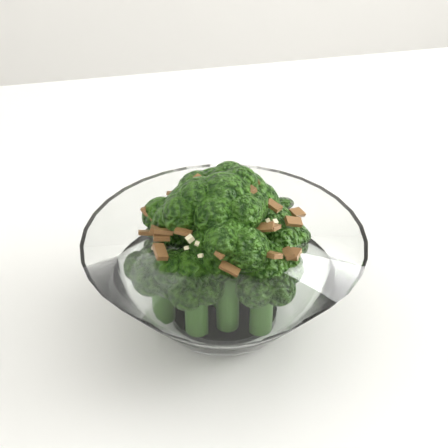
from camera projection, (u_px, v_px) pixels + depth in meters
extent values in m
cube|color=white|center=(276.00, 245.00, 0.66)|extent=(1.28, 0.92, 0.04)
cylinder|color=white|center=(224.00, 312.00, 0.55)|extent=(0.09, 0.09, 0.01)
cylinder|color=#2C5917|center=(224.00, 264.00, 0.52)|extent=(0.02, 0.02, 0.08)
sphere|color=#295710|center=(224.00, 206.00, 0.49)|extent=(0.05, 0.05, 0.05)
cylinder|color=#2C5917|center=(239.00, 251.00, 0.54)|extent=(0.02, 0.02, 0.07)
sphere|color=#295710|center=(240.00, 199.00, 0.51)|extent=(0.05, 0.05, 0.05)
cylinder|color=#2C5917|center=(198.00, 263.00, 0.53)|extent=(0.02, 0.02, 0.07)
sphere|color=#295710|center=(197.00, 212.00, 0.50)|extent=(0.05, 0.05, 0.05)
cylinder|color=#2C5917|center=(228.00, 291.00, 0.50)|extent=(0.02, 0.02, 0.07)
sphere|color=#295710|center=(228.00, 241.00, 0.48)|extent=(0.04, 0.04, 0.04)
cylinder|color=#2C5917|center=(267.00, 274.00, 0.53)|extent=(0.02, 0.02, 0.06)
sphere|color=#295710|center=(269.00, 234.00, 0.51)|extent=(0.04, 0.04, 0.04)
cylinder|color=#2C5917|center=(180.00, 270.00, 0.54)|extent=(0.02, 0.02, 0.05)
sphere|color=#295710|center=(178.00, 232.00, 0.52)|extent=(0.04, 0.04, 0.04)
cylinder|color=#2C5917|center=(262.00, 307.00, 0.50)|extent=(0.02, 0.02, 0.05)
sphere|color=#295710|center=(263.00, 269.00, 0.48)|extent=(0.04, 0.04, 0.04)
cylinder|color=#2C5917|center=(196.00, 308.00, 0.50)|extent=(0.02, 0.02, 0.05)
sphere|color=#295710|center=(195.00, 272.00, 0.49)|extent=(0.04, 0.04, 0.04)
cylinder|color=#2C5917|center=(272.00, 258.00, 0.56)|extent=(0.02, 0.02, 0.04)
sphere|color=#295710|center=(274.00, 229.00, 0.54)|extent=(0.04, 0.04, 0.04)
cylinder|color=#2C5917|center=(163.00, 299.00, 0.52)|extent=(0.02, 0.02, 0.04)
sphere|color=#295710|center=(161.00, 269.00, 0.50)|extent=(0.04, 0.04, 0.04)
cylinder|color=#2C5917|center=(224.00, 250.00, 0.57)|extent=(0.02, 0.02, 0.04)
sphere|color=#295710|center=(224.00, 220.00, 0.55)|extent=(0.04, 0.04, 0.04)
cylinder|color=#2C5917|center=(217.00, 240.00, 0.56)|extent=(0.02, 0.02, 0.06)
sphere|color=#295710|center=(216.00, 197.00, 0.54)|extent=(0.05, 0.05, 0.05)
cube|color=brown|center=(239.00, 185.00, 0.51)|extent=(0.01, 0.01, 0.01)
cube|color=brown|center=(229.00, 188.00, 0.55)|extent=(0.01, 0.01, 0.01)
cube|color=brown|center=(224.00, 252.00, 0.46)|extent=(0.01, 0.01, 0.01)
cube|color=brown|center=(174.00, 204.00, 0.51)|extent=(0.01, 0.01, 0.00)
cube|color=brown|center=(251.00, 184.00, 0.50)|extent=(0.01, 0.01, 0.01)
cube|color=brown|center=(155.00, 230.00, 0.49)|extent=(0.01, 0.01, 0.01)
cube|color=brown|center=(272.00, 226.00, 0.48)|extent=(0.01, 0.01, 0.01)
cube|color=brown|center=(238.00, 185.00, 0.52)|extent=(0.01, 0.02, 0.01)
cube|color=brown|center=(259.00, 187.00, 0.51)|extent=(0.01, 0.01, 0.01)
cube|color=brown|center=(243.00, 182.00, 0.49)|extent=(0.02, 0.01, 0.00)
cube|color=brown|center=(200.00, 186.00, 0.55)|extent=(0.01, 0.02, 0.01)
cube|color=brown|center=(211.00, 187.00, 0.53)|extent=(0.01, 0.02, 0.00)
cube|color=brown|center=(230.00, 269.00, 0.46)|extent=(0.02, 0.01, 0.01)
cube|color=brown|center=(247.00, 193.00, 0.48)|extent=(0.02, 0.01, 0.01)
cube|color=brown|center=(160.00, 252.00, 0.47)|extent=(0.01, 0.02, 0.01)
cube|color=brown|center=(250.00, 187.00, 0.52)|extent=(0.01, 0.01, 0.01)
cube|color=brown|center=(164.00, 232.00, 0.48)|extent=(0.01, 0.01, 0.01)
cube|color=brown|center=(294.00, 254.00, 0.47)|extent=(0.01, 0.01, 0.00)
cube|color=brown|center=(195.00, 206.00, 0.48)|extent=(0.02, 0.01, 0.00)
cube|color=brown|center=(293.00, 222.00, 0.49)|extent=(0.01, 0.01, 0.01)
cube|color=brown|center=(176.00, 194.00, 0.53)|extent=(0.02, 0.01, 0.01)
cube|color=brown|center=(196.00, 191.00, 0.52)|extent=(0.02, 0.01, 0.01)
cube|color=brown|center=(288.00, 253.00, 0.47)|extent=(0.01, 0.01, 0.01)
cube|color=brown|center=(149.00, 214.00, 0.51)|extent=(0.01, 0.01, 0.01)
cube|color=brown|center=(274.00, 206.00, 0.49)|extent=(0.01, 0.01, 0.01)
cube|color=brown|center=(209.00, 185.00, 0.51)|extent=(0.01, 0.02, 0.01)
cube|color=brown|center=(183.00, 232.00, 0.47)|extent=(0.01, 0.01, 0.00)
cube|color=brown|center=(202.00, 182.00, 0.49)|extent=(0.01, 0.01, 0.01)
cube|color=brown|center=(272.00, 255.00, 0.46)|extent=(0.01, 0.02, 0.01)
cube|color=brown|center=(146.00, 233.00, 0.50)|extent=(0.01, 0.01, 0.01)
cube|color=brown|center=(264.00, 227.00, 0.47)|extent=(0.01, 0.01, 0.01)
cube|color=brown|center=(255.00, 240.00, 0.47)|extent=(0.01, 0.01, 0.01)
cube|color=brown|center=(161.00, 237.00, 0.48)|extent=(0.01, 0.01, 0.01)
cube|color=brown|center=(297.00, 213.00, 0.52)|extent=(0.01, 0.01, 0.01)
cube|color=beige|center=(190.00, 239.00, 0.47)|extent=(0.01, 0.01, 0.01)
cube|color=beige|center=(165.00, 217.00, 0.50)|extent=(0.01, 0.01, 0.00)
cube|color=beige|center=(243.00, 256.00, 0.46)|extent=(0.01, 0.01, 0.00)
cube|color=beige|center=(153.00, 248.00, 0.48)|extent=(0.00, 0.00, 0.00)
cube|color=beige|center=(243.00, 189.00, 0.48)|extent=(0.00, 0.00, 0.00)
cube|color=beige|center=(233.00, 202.00, 0.47)|extent=(0.00, 0.00, 0.00)
cube|color=beige|center=(253.00, 189.00, 0.53)|extent=(0.00, 0.01, 0.00)
cube|color=beige|center=(217.00, 182.00, 0.48)|extent=(0.01, 0.01, 0.00)
cube|color=beige|center=(201.00, 256.00, 0.46)|extent=(0.00, 0.00, 0.00)
cube|color=beige|center=(201.00, 187.00, 0.49)|extent=(0.01, 0.00, 0.00)
cube|color=beige|center=(233.00, 186.00, 0.54)|extent=(0.01, 0.01, 0.00)
cube|color=beige|center=(187.00, 248.00, 0.46)|extent=(0.00, 0.00, 0.00)
cube|color=beige|center=(268.00, 220.00, 0.48)|extent=(0.00, 0.00, 0.00)
cube|color=beige|center=(197.00, 244.00, 0.46)|extent=(0.00, 0.00, 0.00)
cube|color=beige|center=(275.00, 222.00, 0.48)|extent=(0.01, 0.01, 0.00)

